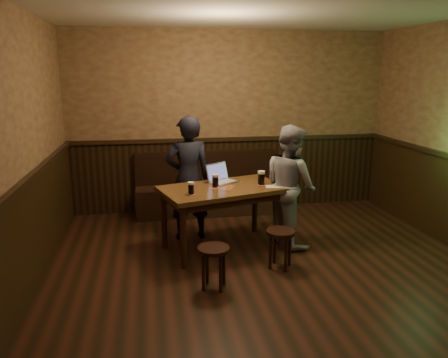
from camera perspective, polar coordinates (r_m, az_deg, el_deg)
name	(u,v)px	position (r m, az deg, el deg)	size (l,w,h in m)	color
room	(281,173)	(4.30, 7.52, 0.80)	(5.04, 6.04, 2.84)	black
bench	(207,194)	(6.83, -2.19, -1.92)	(2.20, 0.50, 0.95)	black
pub_table	(223,195)	(5.36, -0.15, -2.15)	(1.66, 1.22, 0.80)	#512E17
stool_left	(214,255)	(4.48, -1.36, -9.96)	(0.43, 0.43, 0.44)	black
stool_right	(281,238)	(4.96, 7.40, -7.65)	(0.39, 0.39, 0.44)	black
pint_left	(191,188)	(5.01, -4.33, -1.20)	(0.09, 0.09, 0.15)	maroon
pint_mid	(215,181)	(5.31, -1.14, -0.23)	(0.10, 0.10, 0.16)	maroon
pint_right	(261,178)	(5.44, 4.89, 0.15)	(0.12, 0.12, 0.18)	maroon
laptop	(220,177)	(5.56, -0.47, 0.20)	(0.43, 0.41, 0.24)	silver
menu	(274,186)	(5.39, 6.61, -0.96)	(0.22, 0.15, 0.00)	silver
person_suit	(188,178)	(5.71, -4.67, 0.12)	(0.59, 0.39, 1.63)	black
person_grey	(290,185)	(5.57, 8.65, -0.84)	(0.75, 0.58, 1.54)	#96969B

